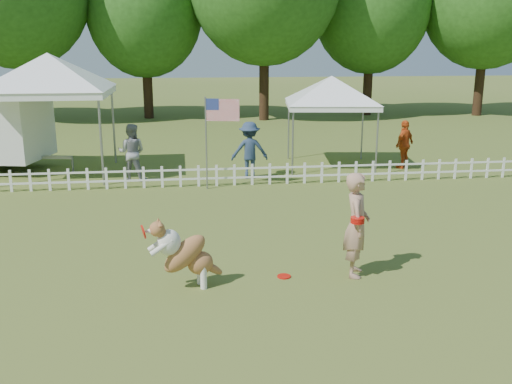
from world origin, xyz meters
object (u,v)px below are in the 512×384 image
spectator_c (404,144)px  frisbee_on_turf (284,276)px  canopy_tent_left (53,116)px  spectator_a (132,152)px  canopy_tent_right (330,123)px  handler (357,225)px  spectator_b (250,150)px  flag_pole (206,144)px  dog (186,254)px

spectator_c → frisbee_on_turf: bearing=19.6°
canopy_tent_left → spectator_c: bearing=-2.7°
frisbee_on_turf → spectator_a: spectator_a is taller
frisbee_on_turf → canopy_tent_right: size_ratio=0.08×
handler → canopy_tent_left: size_ratio=0.51×
frisbee_on_turf → spectator_c: (5.27, 8.22, 0.76)m
spectator_b → frisbee_on_turf: bearing=88.4°
handler → frisbee_on_turf: handler is taller
canopy_tent_left → spectator_a: canopy_tent_left is taller
flag_pole → spectator_a: flag_pole is taller
spectator_a → spectator_b: bearing=-171.0°
canopy_tent_right → flag_pole: 4.74m
spectator_a → spectator_b: (3.40, -0.11, 0.01)m
dog → canopy_tent_left: canopy_tent_left is taller
handler → spectator_a: size_ratio=1.09×
frisbee_on_turf → flag_pole: (-1.06, 6.28, 1.24)m
spectator_b → spectator_a: bearing=-1.6°
canopy_tent_right → spectator_b: (-2.73, -1.31, -0.58)m
handler → spectator_a: 8.77m
frisbee_on_turf → spectator_b: 7.49m
spectator_a → spectator_c: (8.43, 0.66, -0.06)m
canopy_tent_right → spectator_a: canopy_tent_right is taller
canopy_tent_left → canopy_tent_right: (8.49, 0.13, -0.35)m
handler → flag_pole: flag_pole is taller
handler → spectator_c: handler is taller
canopy_tent_left → spectator_c: canopy_tent_left is taller
canopy_tent_right → flag_pole: (-4.04, -2.48, -0.16)m
dog → spectator_c: size_ratio=0.78×
handler → spectator_c: (4.05, 8.25, -0.13)m
handler → flag_pole: (-2.28, 6.31, 0.36)m
spectator_a → spectator_c: spectator_a is taller
dog → spectator_c: bearing=36.7°
handler → canopy_tent_right: bearing=3.8°
canopy_tent_right → spectator_c: bearing=-5.9°
canopy_tent_right → spectator_c: canopy_tent_right is taller
dog → spectator_a: (-1.51, 7.82, 0.22)m
canopy_tent_left → dog: bearing=-67.0°
spectator_b → canopy_tent_right: bearing=-154.1°
handler → frisbee_on_turf: size_ratio=7.75×
dog → spectator_c: (6.92, 8.48, 0.17)m
canopy_tent_left → canopy_tent_right: size_ratio=1.25×
handler → spectator_b: (-0.98, 7.48, -0.07)m
flag_pole → spectator_a: 2.50m
canopy_tent_left → spectator_a: 2.75m
canopy_tent_left → spectator_a: bearing=-25.1°
handler → canopy_tent_right: 8.98m
canopy_tent_left → flag_pole: canopy_tent_left is taller
canopy_tent_left → spectator_a: (2.35, -1.07, -0.94)m
canopy_tent_left → canopy_tent_right: 8.49m
flag_pole → spectator_c: bearing=28.7°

